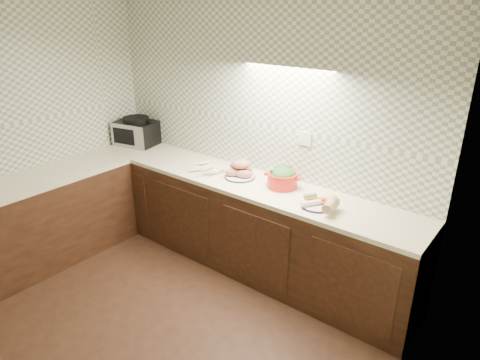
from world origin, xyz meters
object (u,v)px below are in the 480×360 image
Objects in this scene: veg_plate at (324,202)px; toaster_oven at (137,132)px; sweet_potato_plate at (240,170)px; onion_bowl at (245,169)px; dutch_oven at (282,177)px; parsnip_pile at (204,167)px.

toaster_oven is at bearing 176.47° from veg_plate.
toaster_oven is at bearing 177.86° from sweet_potato_plate.
veg_plate is (0.93, -0.10, -0.02)m from sweet_potato_plate.
sweet_potato_plate is 2.23× the size of onion_bowl.
sweet_potato_plate is at bearing -74.05° from onion_bowl.
sweet_potato_plate is at bearing 171.53° from dutch_oven.
sweet_potato_plate is at bearing -14.49° from toaster_oven.
dutch_oven is (0.83, 0.14, 0.06)m from parsnip_pile.
veg_plate is (2.52, -0.16, -0.11)m from toaster_oven.
sweet_potato_plate is 0.44m from dutch_oven.
onion_bowl is 0.39× the size of dutch_oven.
toaster_oven is 1.21m from parsnip_pile.
dutch_oven is (0.47, -0.06, 0.06)m from onion_bowl.
parsnip_pile is 1.26× the size of sweet_potato_plate.
toaster_oven is at bearing 172.90° from parsnip_pile.
onion_bowl reaches higher than parsnip_pile.
onion_bowl is at bearing 105.95° from sweet_potato_plate.
toaster_oven is 1.55m from onion_bowl.
parsnip_pile is (1.19, -0.15, -0.12)m from toaster_oven.
onion_bowl is 0.48m from dutch_oven.
sweet_potato_plate is (0.39, 0.09, 0.04)m from parsnip_pile.
sweet_potato_plate is 0.12m from onion_bowl.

